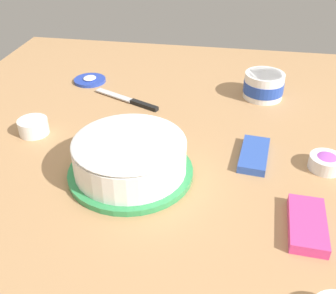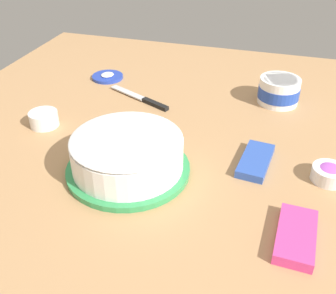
{
  "view_description": "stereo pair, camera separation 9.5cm",
  "coord_description": "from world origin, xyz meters",
  "px_view_note": "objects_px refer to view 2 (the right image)",
  "views": [
    {
      "loc": [
        -0.82,
        -0.09,
        0.56
      ],
      "look_at": [
        -0.04,
        0.04,
        0.04
      ],
      "focal_mm": 42.94,
      "sensor_mm": 36.0,
      "label": 1
    },
    {
      "loc": [
        -0.8,
        -0.19,
        0.56
      ],
      "look_at": [
        -0.04,
        0.04,
        0.04
      ],
      "focal_mm": 42.94,
      "sensor_mm": 36.0,
      "label": 2
    }
  ],
  "objects_px": {
    "candy_box_upper": "(256,160)",
    "sprinkle_bowl_yellow": "(44,119)",
    "frosting_tub": "(279,90)",
    "frosting_tub_lid": "(108,77)",
    "candy_box_lower": "(296,236)",
    "sprinkle_bowl_rainbow": "(329,173)",
    "spreading_knife": "(144,99)",
    "frosted_cake": "(127,154)"
  },
  "relations": [
    {
      "from": "frosting_tub",
      "to": "candy_box_lower",
      "type": "relative_size",
      "value": 0.84
    },
    {
      "from": "sprinkle_bowl_yellow",
      "to": "sprinkle_bowl_rainbow",
      "type": "bearing_deg",
      "value": -92.55
    },
    {
      "from": "frosting_tub",
      "to": "sprinkle_bowl_rainbow",
      "type": "height_order",
      "value": "frosting_tub"
    },
    {
      "from": "candy_box_upper",
      "to": "sprinkle_bowl_yellow",
      "type": "bearing_deg",
      "value": 94.97
    },
    {
      "from": "frosting_tub",
      "to": "candy_box_upper",
      "type": "distance_m",
      "value": 0.34
    },
    {
      "from": "frosted_cake",
      "to": "frosting_tub",
      "type": "xyz_separation_m",
      "value": [
        0.46,
        -0.31,
        -0.01
      ]
    },
    {
      "from": "frosting_tub_lid",
      "to": "candy_box_upper",
      "type": "xyz_separation_m",
      "value": [
        -0.36,
        -0.54,
        0.0
      ]
    },
    {
      "from": "frosting_tub_lid",
      "to": "frosted_cake",
      "type": "bearing_deg",
      "value": -151.16
    },
    {
      "from": "frosting_tub",
      "to": "candy_box_lower",
      "type": "xyz_separation_m",
      "value": [
        -0.57,
        -0.07,
        -0.03
      ]
    },
    {
      "from": "frosted_cake",
      "to": "spreading_knife",
      "type": "distance_m",
      "value": 0.36
    },
    {
      "from": "frosting_tub_lid",
      "to": "sprinkle_bowl_yellow",
      "type": "distance_m",
      "value": 0.35
    },
    {
      "from": "frosting_tub_lid",
      "to": "sprinkle_bowl_rainbow",
      "type": "relative_size",
      "value": 1.36
    },
    {
      "from": "sprinkle_bowl_yellow",
      "to": "sprinkle_bowl_rainbow",
      "type": "distance_m",
      "value": 0.74
    },
    {
      "from": "frosted_cake",
      "to": "spreading_knife",
      "type": "height_order",
      "value": "frosted_cake"
    },
    {
      "from": "spreading_knife",
      "to": "sprinkle_bowl_yellow",
      "type": "xyz_separation_m",
      "value": [
        -0.22,
        0.21,
        0.02
      ]
    },
    {
      "from": "frosted_cake",
      "to": "spreading_knife",
      "type": "xyz_separation_m",
      "value": [
        0.35,
        0.09,
        -0.04
      ]
    },
    {
      "from": "frosting_tub_lid",
      "to": "candy_box_upper",
      "type": "height_order",
      "value": "candy_box_upper"
    },
    {
      "from": "candy_box_upper",
      "to": "frosting_tub",
      "type": "bearing_deg",
      "value": 1.67
    },
    {
      "from": "sprinkle_bowl_rainbow",
      "to": "candy_box_lower",
      "type": "xyz_separation_m",
      "value": [
        -0.21,
        0.06,
        -0.01
      ]
    },
    {
      "from": "spreading_knife",
      "to": "sprinkle_bowl_rainbow",
      "type": "bearing_deg",
      "value": -115.35
    },
    {
      "from": "sprinkle_bowl_yellow",
      "to": "candy_box_lower",
      "type": "relative_size",
      "value": 0.54
    },
    {
      "from": "frosted_cake",
      "to": "sprinkle_bowl_rainbow",
      "type": "height_order",
      "value": "frosted_cake"
    },
    {
      "from": "frosting_tub",
      "to": "candy_box_upper",
      "type": "xyz_separation_m",
      "value": [
        -0.34,
        0.03,
        -0.03
      ]
    },
    {
      "from": "frosted_cake",
      "to": "frosting_tub",
      "type": "relative_size",
      "value": 2.33
    },
    {
      "from": "frosting_tub",
      "to": "candy_box_upper",
      "type": "relative_size",
      "value": 0.85
    },
    {
      "from": "frosting_tub_lid",
      "to": "spreading_knife",
      "type": "xyz_separation_m",
      "value": [
        -0.13,
        -0.18,
        -0.0
      ]
    },
    {
      "from": "candy_box_lower",
      "to": "sprinkle_bowl_yellow",
      "type": "bearing_deg",
      "value": 73.41
    },
    {
      "from": "sprinkle_bowl_yellow",
      "to": "spreading_knife",
      "type": "bearing_deg",
      "value": -44.37
    },
    {
      "from": "sprinkle_bowl_yellow",
      "to": "sprinkle_bowl_rainbow",
      "type": "height_order",
      "value": "sprinkle_bowl_yellow"
    },
    {
      "from": "candy_box_upper",
      "to": "spreading_knife",
      "type": "bearing_deg",
      "value": 63.99
    },
    {
      "from": "frosting_tub",
      "to": "frosting_tub_lid",
      "type": "relative_size",
      "value": 1.17
    },
    {
      "from": "frosted_cake",
      "to": "sprinkle_bowl_yellow",
      "type": "relative_size",
      "value": 3.65
    },
    {
      "from": "frosting_tub_lid",
      "to": "candy_box_lower",
      "type": "bearing_deg",
      "value": -132.54
    },
    {
      "from": "frosting_tub",
      "to": "sprinkle_bowl_yellow",
      "type": "xyz_separation_m",
      "value": [
        -0.32,
        0.6,
        -0.02
      ]
    },
    {
      "from": "frosting_tub",
      "to": "sprinkle_bowl_rainbow",
      "type": "distance_m",
      "value": 0.38
    },
    {
      "from": "frosted_cake",
      "to": "frosting_tub_lid",
      "type": "xyz_separation_m",
      "value": [
        0.48,
        0.26,
        -0.04
      ]
    },
    {
      "from": "candy_box_lower",
      "to": "candy_box_upper",
      "type": "xyz_separation_m",
      "value": [
        0.23,
        0.1,
        -0.0
      ]
    },
    {
      "from": "sprinkle_bowl_rainbow",
      "to": "candy_box_lower",
      "type": "distance_m",
      "value": 0.22
    },
    {
      "from": "sprinkle_bowl_rainbow",
      "to": "candy_box_lower",
      "type": "height_order",
      "value": "sprinkle_bowl_rainbow"
    },
    {
      "from": "sprinkle_bowl_rainbow",
      "to": "sprinkle_bowl_yellow",
      "type": "bearing_deg",
      "value": 87.45
    },
    {
      "from": "sprinkle_bowl_rainbow",
      "to": "frosted_cake",
      "type": "bearing_deg",
      "value": 102.58
    },
    {
      "from": "frosting_tub",
      "to": "sprinkle_bowl_yellow",
      "type": "distance_m",
      "value": 0.69
    }
  ]
}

